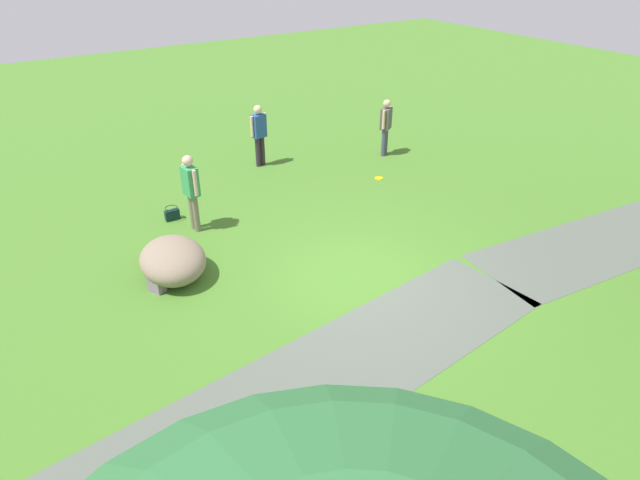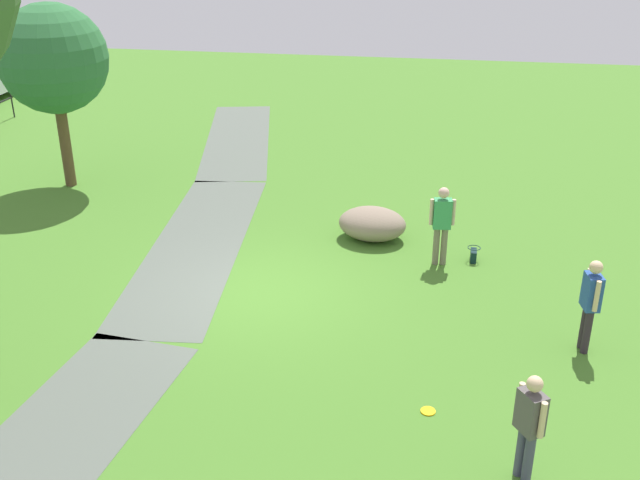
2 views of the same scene
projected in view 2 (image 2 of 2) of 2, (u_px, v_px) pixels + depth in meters
ground_plane at (260, 292)px, 14.46m from camera, size 48.00×48.00×0.00m
footpath_segment_mid at (198, 244)px, 16.48m from camera, size 8.15×2.69×0.01m
footpath_segment_far at (238, 138)px, 23.74m from camera, size 8.23×3.61×0.01m
young_tree_near_path at (53, 59)px, 18.52m from camera, size 2.73×2.73×4.70m
lawn_boulder at (372, 224)px, 16.60m from camera, size 1.37×1.65×0.72m
woman_with_handbag at (442, 220)px, 15.18m from camera, size 0.28×0.52×1.70m
man_near_boulder at (591, 300)px, 12.22m from camera, size 0.51×0.30×1.67m
passerby_on_path at (529, 421)px, 9.44m from camera, size 0.45×0.40×1.60m
handbag_on_grass at (473, 255)px, 15.66m from camera, size 0.32×0.27×0.31m
backpack_by_boulder at (362, 222)px, 17.09m from camera, size 0.34×0.34×0.40m
frisbee_on_grass at (428, 411)px, 11.09m from camera, size 0.22×0.22×0.02m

